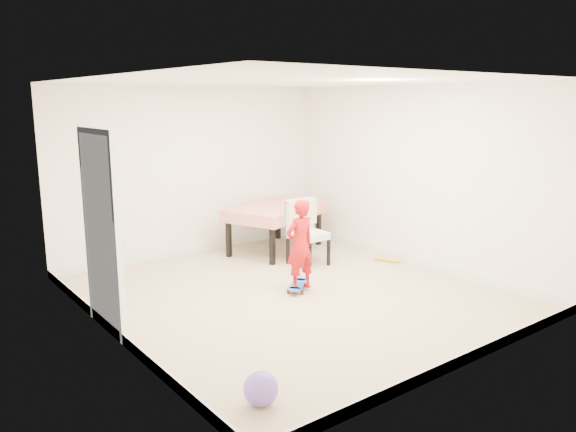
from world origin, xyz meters
TOP-DOWN VIEW (x-y plane):
  - ground at (0.00, 0.00)m, footprint 5.00×5.00m
  - ceiling at (0.00, 0.00)m, footprint 4.50×5.00m
  - wall_back at (0.00, 2.48)m, footprint 4.50×0.04m
  - wall_front at (0.00, -2.48)m, footprint 4.50×0.04m
  - wall_left at (-2.23, 0.00)m, footprint 0.04×5.00m
  - wall_right at (2.23, 0.00)m, footprint 0.04×5.00m
  - door at (-2.22, 0.30)m, footprint 0.11×0.94m
  - baseboard_back at (0.00, 2.49)m, footprint 4.50×0.02m
  - baseboard_front at (0.00, -2.49)m, footprint 4.50×0.02m
  - baseboard_left at (-2.24, 0.00)m, footprint 0.02×5.00m
  - baseboard_right at (2.24, 0.00)m, footprint 0.02×5.00m
  - dining_table at (1.07, 1.80)m, footprint 1.83×1.49m
  - dining_chair at (0.98, 0.86)m, footprint 0.53×0.60m
  - skateboard at (0.16, 0.07)m, footprint 0.57×0.53m
  - child at (0.14, 0.01)m, footprint 0.43×0.29m
  - balloon at (-1.80, -1.93)m, footprint 0.28×0.28m
  - foam_toy at (2.02, 0.25)m, footprint 0.23×0.39m

SIDE VIEW (x-z plane):
  - ground at x=0.00m, z-range 0.00..0.00m
  - foam_toy at x=2.02m, z-range 0.00..0.06m
  - skateboard at x=0.16m, z-range 0.00..0.09m
  - baseboard_back at x=0.00m, z-range 0.00..0.12m
  - baseboard_front at x=0.00m, z-range 0.00..0.12m
  - baseboard_left at x=-2.24m, z-range 0.00..0.12m
  - baseboard_right at x=2.24m, z-range 0.00..0.12m
  - balloon at x=-1.80m, z-range 0.00..0.28m
  - dining_table at x=1.07m, z-range 0.00..0.74m
  - dining_chair at x=0.98m, z-range 0.00..0.96m
  - child at x=0.14m, z-range 0.00..1.15m
  - door at x=-2.22m, z-range -0.03..2.08m
  - wall_back at x=0.00m, z-range 0.00..2.60m
  - wall_front at x=0.00m, z-range 0.00..2.60m
  - wall_left at x=-2.23m, z-range 0.00..2.60m
  - wall_right at x=2.23m, z-range 0.00..2.60m
  - ceiling at x=0.00m, z-range 2.56..2.60m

